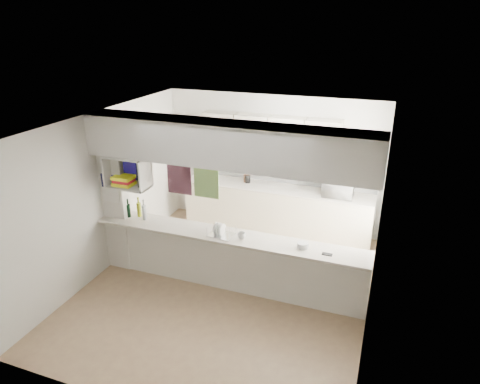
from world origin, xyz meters
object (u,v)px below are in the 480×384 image
at_px(dish_rack, 221,231).
at_px(wine_bottles, 138,210).
at_px(microwave, 338,189).
at_px(bowl, 339,179).

xyz_separation_m(dish_rack, wine_bottles, (-1.48, 0.10, 0.05)).
xyz_separation_m(microwave, bowl, (-0.00, 0.02, 0.18)).
bearing_deg(dish_rack, microwave, 63.96).
bearing_deg(dish_rack, bowl, 64.26).
relative_size(bowl, dish_rack, 0.66).
relative_size(microwave, wine_bottles, 1.45).
distance_m(dish_rack, wine_bottles, 1.49).
bearing_deg(bowl, microwave, -79.00).
distance_m(bowl, dish_rack, 2.54).
height_order(microwave, dish_rack, microwave).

